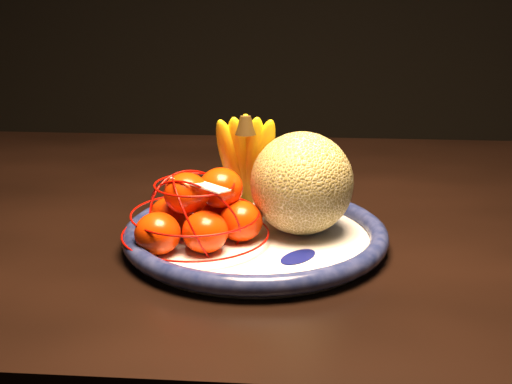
# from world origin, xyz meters

# --- Properties ---
(dining_table) EXTENTS (1.56, 0.94, 0.78)m
(dining_table) POSITION_xyz_m (-0.04, 0.08, 0.70)
(dining_table) COLOR black
(dining_table) RESTS_ON ground
(fruit_bowl) EXTENTS (0.34, 0.34, 0.03)m
(fruit_bowl) POSITION_xyz_m (-0.19, -0.07, 0.79)
(fruit_bowl) COLOR white
(fruit_bowl) RESTS_ON dining_table
(cantaloupe) EXTENTS (0.13, 0.13, 0.13)m
(cantaloupe) POSITION_xyz_m (-0.13, -0.05, 0.86)
(cantaloupe) COLOR olive
(cantaloupe) RESTS_ON fruit_bowl
(banana_bunch) EXTENTS (0.11, 0.10, 0.16)m
(banana_bunch) POSITION_xyz_m (-0.21, 0.01, 0.87)
(banana_bunch) COLOR yellow
(banana_bunch) RESTS_ON fruit_bowl
(mandarin_bag) EXTENTS (0.24, 0.24, 0.12)m
(mandarin_bag) POSITION_xyz_m (-0.26, -0.09, 0.83)
(mandarin_bag) COLOR #FF2F06
(mandarin_bag) RESTS_ON fruit_bowl
(price_tag) EXTENTS (0.08, 0.06, 0.01)m
(price_tag) POSITION_xyz_m (-0.26, -0.11, 0.87)
(price_tag) COLOR white
(price_tag) RESTS_ON mandarin_bag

